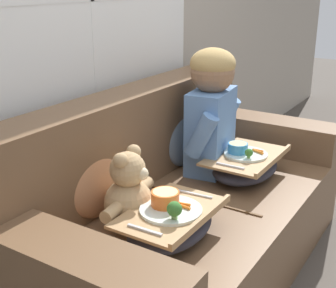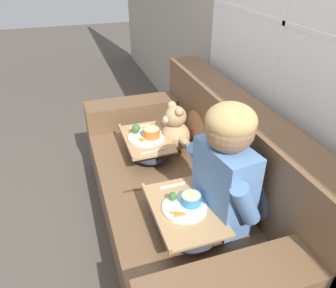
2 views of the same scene
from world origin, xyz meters
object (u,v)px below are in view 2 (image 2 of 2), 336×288
object	(u,v)px
lap_tray_child	(184,216)
lap_tray_teddy	(147,145)
couch	(191,191)
throw_pillow_behind_teddy	(201,122)
teddy_bear	(175,131)
child_figure	(226,161)
throw_pillow_behind_child	(256,183)

from	to	relation	value
lap_tray_child	lap_tray_teddy	bearing A→B (deg)	-179.99
lap_tray_teddy	couch	bearing A→B (deg)	26.99
couch	throw_pillow_behind_teddy	bearing A→B (deg)	150.14
couch	throw_pillow_behind_teddy	world-z (taller)	couch
throw_pillow_behind_teddy	lap_tray_child	bearing A→B (deg)	-28.47
couch	teddy_bear	distance (m)	0.43
child_figure	lap_tray_teddy	distance (m)	0.80
throw_pillow_behind_child	throw_pillow_behind_teddy	world-z (taller)	throw_pillow_behind_child
throw_pillow_behind_child	teddy_bear	bearing A→B (deg)	-165.13
teddy_bear	child_figure	bearing A→B (deg)	0.28
teddy_bear	lap_tray_teddy	bearing A→B (deg)	-90.23
child_figure	lap_tray_teddy	world-z (taller)	child_figure
lap_tray_child	lap_tray_teddy	world-z (taller)	lap_tray_teddy
child_figure	lap_tray_teddy	size ratio (longest dim) A/B	1.44
child_figure	throw_pillow_behind_teddy	bearing A→B (deg)	165.40
couch	child_figure	bearing A→B (deg)	3.04
throw_pillow_behind_child	teddy_bear	xyz separation A→B (m)	(-0.72, -0.19, -0.04)
child_figure	lap_tray_child	distance (m)	0.35
couch	teddy_bear	bearing A→B (deg)	177.51
throw_pillow_behind_teddy	teddy_bear	xyz separation A→B (m)	(0.00, -0.19, -0.04)
throw_pillow_behind_child	lap_tray_teddy	xyz separation A→B (m)	(-0.72, -0.39, -0.11)
throw_pillow_behind_child	throw_pillow_behind_teddy	distance (m)	0.72
child_figure	lap_tray_teddy	bearing A→B (deg)	-164.29
child_figure	teddy_bear	world-z (taller)	child_figure
lap_tray_child	teddy_bear	bearing A→B (deg)	164.52
couch	child_figure	size ratio (longest dim) A/B	2.90
throw_pillow_behind_teddy	lap_tray_child	distance (m)	0.82
couch	lap_tray_teddy	world-z (taller)	couch
teddy_bear	throw_pillow_behind_teddy	bearing A→B (deg)	90.19
lap_tray_child	throw_pillow_behind_teddy	bearing A→B (deg)	151.53
throw_pillow_behind_teddy	throw_pillow_behind_child	bearing A→B (deg)	0.00
throw_pillow_behind_child	couch	bearing A→B (deg)	-150.14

